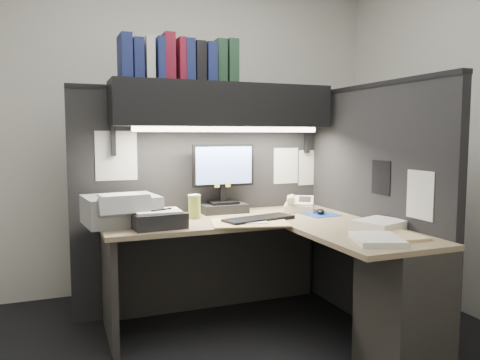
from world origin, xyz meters
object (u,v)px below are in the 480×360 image
(keyboard, at_px, (259,219))
(printer, at_px, (121,210))
(coffee_cup, at_px, (194,207))
(desk, at_px, (312,277))
(overhead_shelf, at_px, (223,105))
(telephone, at_px, (299,205))
(monitor, at_px, (223,186))
(notebook_stack, at_px, (158,220))

(keyboard, bearing_deg, printer, 151.14)
(coffee_cup, relative_size, printer, 0.34)
(desk, relative_size, overhead_shelf, 1.10)
(keyboard, xyz_separation_m, printer, (-0.85, 0.23, 0.08))
(desk, height_order, overhead_shelf, overhead_shelf)
(keyboard, height_order, telephone, telephone)
(keyboard, relative_size, coffee_cup, 3.19)
(keyboard, distance_m, coffee_cup, 0.44)
(telephone, distance_m, coffee_cup, 0.81)
(monitor, xyz_separation_m, notebook_stack, (-0.55, -0.36, -0.15))
(keyboard, bearing_deg, coffee_cup, 134.20)
(notebook_stack, bearing_deg, printer, 133.17)
(keyboard, distance_m, printer, 0.89)
(telephone, relative_size, notebook_stack, 0.71)
(desk, xyz_separation_m, printer, (-1.04, 0.61, 0.38))
(telephone, height_order, coffee_cup, coffee_cup)
(printer, bearing_deg, overhead_shelf, 3.47)
(printer, bearing_deg, monitor, 4.96)
(overhead_shelf, height_order, keyboard, overhead_shelf)
(monitor, relative_size, coffee_cup, 3.25)
(overhead_shelf, xyz_separation_m, printer, (-0.74, -0.14, -0.68))
(monitor, relative_size, notebook_stack, 1.59)
(telephone, bearing_deg, desk, -80.18)
(monitor, distance_m, telephone, 0.58)
(overhead_shelf, distance_m, printer, 1.01)
(overhead_shelf, distance_m, telephone, 0.92)
(monitor, bearing_deg, notebook_stack, -147.03)
(overhead_shelf, xyz_separation_m, telephone, (0.55, -0.12, -0.73))
(desk, distance_m, coffee_cup, 0.90)
(desk, bearing_deg, monitor, 110.71)
(overhead_shelf, bearing_deg, telephone, -12.50)
(desk, bearing_deg, telephone, 68.24)
(desk, bearing_deg, printer, 149.35)
(overhead_shelf, distance_m, coffee_cup, 0.75)
(coffee_cup, xyz_separation_m, notebook_stack, (-0.29, -0.21, -0.03))
(keyboard, distance_m, notebook_stack, 0.66)
(overhead_shelf, bearing_deg, printer, -169.40)
(coffee_cup, distance_m, printer, 0.48)
(monitor, distance_m, notebook_stack, 0.68)
(desk, xyz_separation_m, keyboard, (-0.18, 0.38, 0.30))
(coffee_cup, distance_m, notebook_stack, 0.36)
(monitor, xyz_separation_m, printer, (-0.74, -0.16, -0.11))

